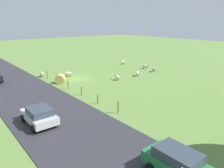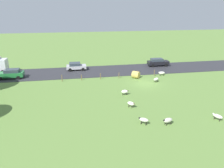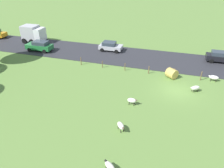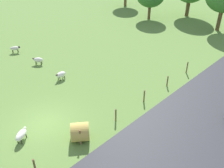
# 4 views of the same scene
# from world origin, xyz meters

# --- Properties ---
(ground_plane) EXTENTS (160.00, 160.00, 0.00)m
(ground_plane) POSITION_xyz_m (0.00, 0.00, 0.00)
(ground_plane) COLOR olive
(road_strip) EXTENTS (8.00, 80.00, 0.06)m
(road_strip) POSITION_xyz_m (8.61, 0.00, 0.03)
(road_strip) COLOR #2D2D33
(road_strip) RESTS_ON ground_plane
(sheep_0) EXTENTS (0.78, 1.25, 0.80)m
(sheep_0) POSITION_xyz_m (-13.34, 1.83, 0.53)
(sheep_0) COLOR beige
(sheep_0) RESTS_ON ground_plane
(sheep_1) EXTENTS (1.18, 0.93, 0.70)m
(sheep_1) POSITION_xyz_m (-13.37, -4.21, 0.48)
(sheep_1) COLOR silver
(sheep_1) RESTS_ON ground_plane
(sheep_2) EXTENTS (0.54, 1.07, 0.78)m
(sheep_2) POSITION_xyz_m (-4.25, 4.56, 0.52)
(sheep_2) COLOR white
(sheep_2) RESTS_ON ground_plane
(sheep_3) EXTENTS (0.64, 1.28, 0.77)m
(sheep_3) POSITION_xyz_m (3.80, -4.47, 0.50)
(sheep_3) COLOR white
(sheep_3) RESTS_ON ground_plane
(sheep_4) EXTENTS (0.95, 1.11, 0.77)m
(sheep_4) POSITION_xyz_m (-12.81, 4.43, 0.54)
(sheep_4) COLOR silver
(sheep_4) RESTS_ON ground_plane
(sheep_5) EXTENTS (1.04, 1.23, 0.75)m
(sheep_5) POSITION_xyz_m (0.43, -2.06, 0.50)
(sheep_5) COLOR white
(sheep_5) RESTS_ON ground_plane
(sheep_6) EXTENTS (1.09, 1.02, 0.78)m
(sheep_6) POSITION_xyz_m (-8.43, 4.71, 0.53)
(sheep_6) COLOR silver
(sheep_6) RESTS_ON ground_plane
(hay_bale_0) EXTENTS (1.76, 1.75, 1.29)m
(hay_bale_0) POSITION_xyz_m (3.16, 0.77, 0.64)
(hay_bale_0) COLOR tan
(hay_bale_0) RESTS_ON ground_plane
(fence_post_0) EXTENTS (0.12, 0.12, 1.26)m
(fence_post_0) POSITION_xyz_m (3.55, -2.89, 0.63)
(fence_post_0) COLOR brown
(fence_post_0) RESTS_ON ground_plane
(fence_post_1) EXTENTS (0.12, 0.12, 1.24)m
(fence_post_1) POSITION_xyz_m (3.55, 0.47, 0.62)
(fence_post_1) COLOR brown
(fence_post_1) RESTS_ON ground_plane
(fence_post_2) EXTENTS (0.12, 0.12, 1.07)m
(fence_post_2) POSITION_xyz_m (3.55, 3.83, 0.53)
(fence_post_2) COLOR brown
(fence_post_2) RESTS_ON ground_plane
(fence_post_3) EXTENTS (0.12, 0.12, 1.10)m
(fence_post_3) POSITION_xyz_m (3.55, 7.19, 0.55)
(fence_post_3) COLOR brown
(fence_post_3) RESTS_ON ground_plane
(fence_post_4) EXTENTS (0.12, 0.12, 1.02)m
(fence_post_4) POSITION_xyz_m (3.55, 10.55, 0.51)
(fence_post_4) COLOR brown
(fence_post_4) RESTS_ON ground_plane
(fence_post_5) EXTENTS (0.12, 0.12, 1.20)m
(fence_post_5) POSITION_xyz_m (3.55, 13.91, 0.60)
(fence_post_5) COLOR brown
(fence_post_5) RESTS_ON ground_plane
(car_1) EXTENTS (2.22, 3.93, 1.50)m
(car_1) POSITION_xyz_m (10.29, 11.38, 0.85)
(car_1) COLOR #B7B7BC
(car_1) RESTS_ON road_strip
(car_2) EXTENTS (1.93, 4.55, 1.64)m
(car_2) POSITION_xyz_m (10.40, -6.23, 0.91)
(car_2) COLOR black
(car_2) RESTS_ON road_strip
(car_3) EXTENTS (2.05, 4.53, 1.68)m
(car_3) POSITION_xyz_m (6.77, 23.01, 0.93)
(car_3) COLOR #237238
(car_3) RESTS_ON road_strip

